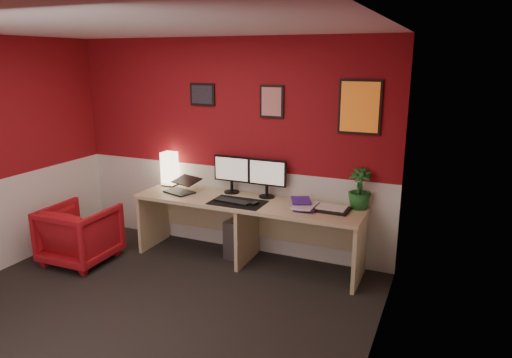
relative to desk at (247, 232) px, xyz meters
name	(u,v)px	position (x,y,z in m)	size (l,w,h in m)	color
ground	(143,314)	(-0.40, -1.41, -0.36)	(4.00, 3.50, 0.01)	black
ceiling	(123,27)	(-0.40, -1.41, 2.13)	(4.00, 3.50, 0.01)	white
wall_back	(228,147)	(-0.40, 0.34, 0.89)	(4.00, 0.01, 2.50)	maroon
wall_right	(374,213)	(1.60, -1.41, 0.89)	(0.01, 3.50, 2.50)	maroon
wainscot_back	(229,207)	(-0.40, 0.34, 0.14)	(4.00, 0.01, 1.00)	silver
wainscot_right	(367,311)	(1.59, -1.41, 0.14)	(0.01, 3.50, 1.00)	silver
desk	(247,232)	(0.00, 0.00, 0.00)	(2.60, 0.65, 0.73)	tan
shoji_lamp	(170,170)	(-1.14, 0.21, 0.56)	(0.16, 0.16, 0.40)	#FFE5B2
laptop	(179,184)	(-0.86, -0.02, 0.47)	(0.33, 0.23, 0.22)	black
monitor_left	(232,169)	(-0.30, 0.23, 0.66)	(0.45, 0.06, 0.58)	black
monitor_right	(267,172)	(0.15, 0.22, 0.66)	(0.45, 0.06, 0.58)	black
desk_mat	(238,202)	(-0.06, -0.10, 0.37)	(0.60, 0.38, 0.01)	black
keyboard	(233,201)	(-0.12, -0.11, 0.38)	(0.42, 0.14, 0.02)	black
mouse	(254,204)	(0.14, -0.12, 0.39)	(0.06, 0.10, 0.03)	black
book_bottom	(294,207)	(0.56, -0.02, 0.38)	(0.22, 0.30, 0.03)	#442198
book_middle	(295,204)	(0.57, -0.02, 0.40)	(0.22, 0.31, 0.02)	silver
book_top	(291,201)	(0.52, 0.01, 0.43)	(0.20, 0.27, 0.03)	#442198
zen_tray	(332,209)	(0.95, 0.04, 0.38)	(0.35, 0.25, 0.03)	black
potted_plant	(360,189)	(1.19, 0.23, 0.58)	(0.24, 0.24, 0.43)	#19591E
pc_tower	(240,236)	(-0.17, 0.17, -0.14)	(0.20, 0.45, 0.45)	#99999E
armchair	(80,234)	(-1.75, -0.74, -0.03)	(0.71, 0.73, 0.66)	#A7151C
art_left	(202,95)	(-0.71, 0.33, 1.49)	(0.32, 0.02, 0.26)	black
art_center	(272,102)	(0.16, 0.33, 1.44)	(0.28, 0.02, 0.36)	red
art_right	(360,107)	(1.13, 0.33, 1.42)	(0.44, 0.02, 0.56)	orange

